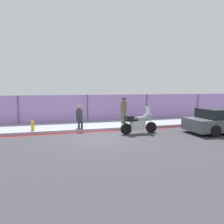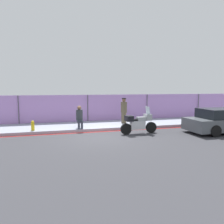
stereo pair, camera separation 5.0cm
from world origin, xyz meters
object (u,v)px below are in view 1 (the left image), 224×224
object	(u,v)px
motorcycle	(139,123)
person_seated_on_curb	(79,116)
officer_standing	(124,110)
fire_hydrant	(33,126)
parked_car_left_down_street	(224,121)

from	to	relation	value
motorcycle	person_seated_on_curb	xyz separation A→B (m)	(-3.04, 1.64, 0.29)
officer_standing	fire_hydrant	xyz separation A→B (m)	(-5.67, -1.08, -0.59)
motorcycle	parked_car_left_down_street	world-z (taller)	motorcycle
motorcycle	person_seated_on_curb	world-z (taller)	motorcycle
motorcycle	officer_standing	world-z (taller)	officer_standing
person_seated_on_curb	parked_car_left_down_street	world-z (taller)	person_seated_on_curb
parked_car_left_down_street	fire_hydrant	distance (m)	10.78
motorcycle	parked_car_left_down_street	bearing A→B (deg)	-14.42
person_seated_on_curb	fire_hydrant	xyz separation A→B (m)	(-2.59, -0.02, -0.46)
person_seated_on_curb	parked_car_left_down_street	size ratio (longest dim) A/B	0.29
person_seated_on_curb	parked_car_left_down_street	bearing A→B (deg)	-18.07
parked_car_left_down_street	person_seated_on_curb	bearing A→B (deg)	161.83
motorcycle	fire_hydrant	size ratio (longest dim) A/B	3.94
officer_standing	person_seated_on_curb	distance (m)	3.26
officer_standing	parked_car_left_down_street	size ratio (longest dim) A/B	0.37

